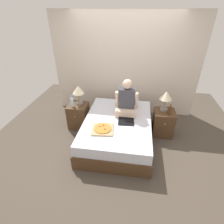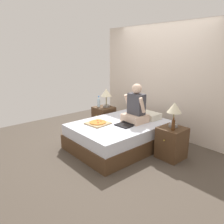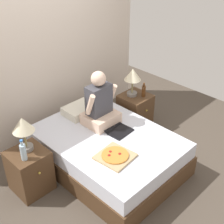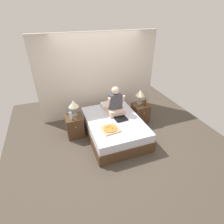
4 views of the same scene
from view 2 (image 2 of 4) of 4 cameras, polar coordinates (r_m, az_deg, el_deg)
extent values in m
plane|color=#4C4238|center=(4.60, 2.01, -8.84)|extent=(5.62, 5.62, 0.00)
cube|color=beige|center=(5.22, 13.02, 8.05)|extent=(3.62, 0.12, 2.50)
cube|color=#4C331E|center=(4.54, 2.03, -7.19)|extent=(1.41, 1.93, 0.29)
cube|color=silver|center=(4.45, 2.06, -4.18)|extent=(1.37, 1.88, 0.22)
cube|color=#4C331E|center=(5.42, -2.15, -1.67)|extent=(0.44, 0.44, 0.58)
sphere|color=gold|center=(5.25, -4.17, -0.95)|extent=(0.03, 0.03, 0.03)
cylinder|color=gray|center=(5.34, -1.50, 1.58)|extent=(0.16, 0.16, 0.05)
cylinder|color=olive|center=(5.31, -1.51, 2.99)|extent=(0.02, 0.02, 0.22)
cone|color=beige|center=(5.27, -1.53, 5.11)|extent=(0.26, 0.26, 0.18)
cylinder|color=silver|center=(5.33, -3.49, 2.37)|extent=(0.07, 0.07, 0.20)
cylinder|color=silver|center=(5.30, -3.51, 3.74)|extent=(0.03, 0.03, 0.06)
cylinder|color=blue|center=(5.29, -3.52, 4.13)|extent=(0.04, 0.04, 0.02)
cube|color=#4C331E|center=(4.16, 15.28, -7.78)|extent=(0.44, 0.44, 0.58)
sphere|color=gold|center=(3.94, 13.45, -7.19)|extent=(0.03, 0.03, 0.03)
cylinder|color=gray|center=(4.10, 15.65, -3.41)|extent=(0.16, 0.16, 0.05)
cylinder|color=olive|center=(4.06, 15.79, -1.61)|extent=(0.02, 0.02, 0.22)
cone|color=beige|center=(4.01, 16.00, 1.12)|extent=(0.26, 0.26, 0.18)
cylinder|color=#512D14|center=(3.91, 15.69, -3.35)|extent=(0.06, 0.06, 0.18)
cylinder|color=#512D14|center=(3.88, 15.82, -1.75)|extent=(0.03, 0.03, 0.05)
cube|color=silver|center=(4.78, 9.28, -0.82)|extent=(0.52, 0.34, 0.12)
cube|color=beige|center=(4.48, 6.00, -1.57)|extent=(0.44, 0.40, 0.16)
cube|color=#3F3F47|center=(4.42, 6.38, 2.09)|extent=(0.34, 0.20, 0.42)
sphere|color=beige|center=(4.36, 6.50, 6.06)|extent=(0.20, 0.20, 0.20)
cylinder|color=beige|center=(4.52, 4.10, 2.72)|extent=(0.07, 0.18, 0.32)
cylinder|color=beige|center=(4.25, 7.89, 1.78)|extent=(0.07, 0.18, 0.32)
cube|color=black|center=(4.24, 3.04, -3.51)|extent=(0.33, 0.24, 0.02)
cube|color=black|center=(4.38, 4.87, -2.44)|extent=(0.33, 0.22, 0.06)
cube|color=tan|center=(4.36, -3.72, -2.95)|extent=(0.44, 0.44, 0.02)
cylinder|color=#CC7F33|center=(4.35, -3.73, -2.70)|extent=(0.33, 0.33, 0.02)
cylinder|color=maroon|center=(4.41, -3.79, -2.28)|extent=(0.04, 0.04, 0.00)
cylinder|color=maroon|center=(4.29, -3.65, -2.81)|extent=(0.04, 0.04, 0.00)
cylinder|color=maroon|center=(4.39, -2.90, -2.36)|extent=(0.04, 0.04, 0.00)
camera|label=1|loc=(2.79, -47.61, 23.75)|focal=28.00mm
camera|label=3|loc=(5.50, -38.86, 23.46)|focal=50.00mm
camera|label=4|loc=(4.62, -54.32, 23.70)|focal=28.00mm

